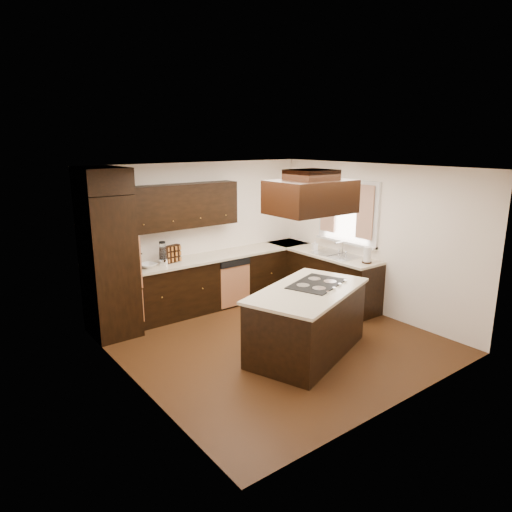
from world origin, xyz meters
The scene contains 30 objects.
floor centered at (0.00, 0.00, -0.01)m, with size 4.20×4.20×0.02m, color #4F2C13.
ceiling centered at (0.00, 0.00, 2.51)m, with size 4.20×4.20×0.02m, color silver.
wall_back centered at (0.00, 2.11, 1.25)m, with size 4.20×0.02×2.50m, color white.
wall_front centered at (0.00, -2.11, 1.25)m, with size 4.20×0.02×2.50m, color white.
wall_left centered at (-2.11, 0.00, 1.25)m, with size 0.02×4.20×2.50m, color white.
wall_right centered at (2.11, 0.00, 1.25)m, with size 0.02×4.20×2.50m, color white.
oven_column centered at (-1.78, 1.71, 1.06)m, with size 0.65×0.75×2.12m, color black.
wall_oven_face centered at (-1.43, 1.71, 1.12)m, with size 0.05×0.62×0.78m, color #C2784D.
base_cabinets_back centered at (0.03, 1.80, 0.44)m, with size 2.93×0.60×0.88m, color black.
base_cabinets_right centered at (1.80, 0.90, 0.44)m, with size 0.60×2.40×0.88m, color black.
countertop_back centered at (0.03, 1.79, 0.90)m, with size 2.93×0.63×0.04m, color beige.
countertop_right centered at (1.79, 0.90, 0.90)m, with size 0.63×2.40×0.04m, color beige.
upper_cabinets centered at (-0.43, 1.93, 1.81)m, with size 2.00×0.34×0.72m, color black.
dishwasher_front centered at (0.33, 1.50, 0.40)m, with size 0.60×0.05×0.72m, color #C2784D.
window_frame centered at (2.07, 0.55, 1.65)m, with size 0.06×1.32×1.12m, color silver.
window_pane centered at (2.10, 0.55, 1.65)m, with size 0.00×1.20×1.00m, color white.
curtain_left centered at (2.01, 0.13, 1.70)m, with size 0.02×0.34×0.90m, color beige.
curtain_right centered at (2.01, 0.97, 1.70)m, with size 0.02×0.34×0.90m, color beige.
sink_rim centered at (1.80, 0.55, 0.92)m, with size 0.52×0.84×0.01m, color silver.
island centered at (0.11, -0.54, 0.44)m, with size 1.78×0.97×0.88m, color black.
island_top centered at (0.11, -0.54, 0.90)m, with size 1.85×1.04×0.04m, color beige.
cooktop centered at (0.36, -0.45, 0.93)m, with size 0.84×0.56×0.01m, color black.
range_hood centered at (0.10, -0.55, 2.16)m, with size 1.05×0.72×0.42m, color black.
hood_duct centered at (0.10, -0.55, 2.44)m, with size 0.55×0.50×0.13m, color black.
blender_base centered at (-0.89, 1.76, 0.97)m, with size 0.15×0.15×0.10m, color silver.
blender_pitcher centered at (-0.89, 1.76, 1.15)m, with size 0.13×0.13×0.26m, color silver.
spice_rack centered at (-0.72, 1.80, 1.06)m, with size 0.34×0.09×0.29m, color black.
mixing_bowl centered at (-1.15, 1.76, 0.95)m, with size 0.27×0.27×0.07m, color silver.
soap_bottle centered at (1.76, 1.02, 1.01)m, with size 0.08×0.09×0.19m, color silver.
paper_towel centered at (1.81, -0.14, 1.05)m, with size 0.12×0.12×0.27m, color silver.
Camera 1 is at (-3.96, -4.75, 2.85)m, focal length 32.00 mm.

